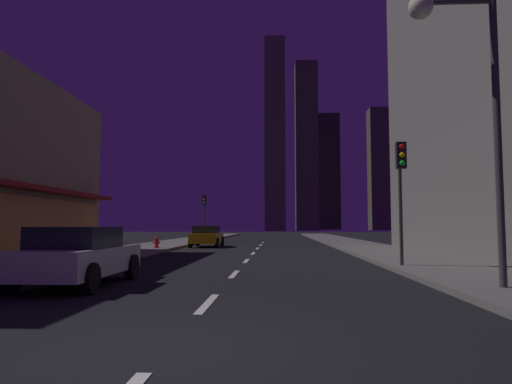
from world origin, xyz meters
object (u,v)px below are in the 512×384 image
Objects in this scene: car_parked_near at (78,256)px; car_parked_far at (207,236)px; traffic_light_far_left at (204,207)px; fire_hydrant_far_left at (157,243)px; street_lamp_right at (458,66)px; traffic_light_near_right at (401,175)px.

car_parked_far is at bearing 90.00° from car_parked_near.
car_parked_near is 1.01× the size of traffic_light_far_left.
car_parked_far is 1.01× the size of traffic_light_far_left.
car_parked_near reaches higher than fire_hydrant_far_left.
fire_hydrant_far_left is at bearing 123.96° from street_lamp_right.
fire_hydrant_far_left is at bearing 135.10° from traffic_light_near_right.
car_parked_far is 1.01× the size of traffic_light_near_right.
traffic_light_near_right reaches higher than fire_hydrant_far_left.
car_parked_far reaches higher than fire_hydrant_far_left.
street_lamp_right reaches higher than car_parked_near.
traffic_light_near_right is at bearing -60.15° from car_parked_far.
traffic_light_near_right is at bearing 26.27° from car_parked_near.
street_lamp_right reaches higher than car_parked_far.
traffic_light_near_right is at bearing -44.90° from fire_hydrant_far_left.
traffic_light_near_right is 0.64× the size of street_lamp_right.
fire_hydrant_far_left is 20.71m from street_lamp_right.
fire_hydrant_far_left is 0.16× the size of traffic_light_near_right.
car_parked_near is 0.64× the size of street_lamp_right.
car_parked_near and car_parked_far have the same top height.
car_parked_near is at bearing -81.74° from fire_hydrant_far_left.
traffic_light_far_left is 0.64× the size of street_lamp_right.
car_parked_near is at bearing -90.00° from car_parked_far.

